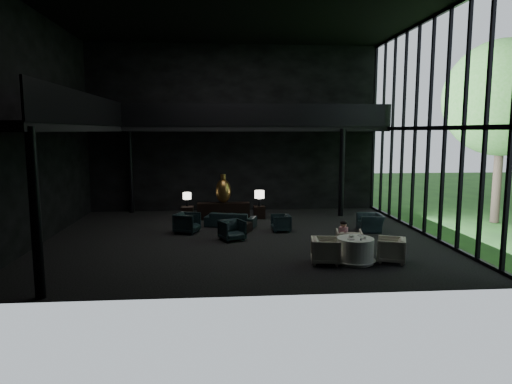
{
  "coord_description": "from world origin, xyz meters",
  "views": [
    {
      "loc": [
        -0.78,
        -16.36,
        3.9
      ],
      "look_at": [
        0.59,
        0.5,
        1.63
      ],
      "focal_mm": 32.0,
      "sensor_mm": 36.0,
      "label": 1
    }
  ],
  "objects": [
    {
      "name": "coffee_table",
      "position": [
        -0.02,
        0.97,
        0.18
      ],
      "size": [
        1.06,
        1.06,
        0.35
      ],
      "primitive_type": "cube",
      "rotation": [
        0.0,
        0.0,
        -0.43
      ],
      "color": "black",
      "rests_on": "floor"
    },
    {
      "name": "railing_left",
      "position": [
        -5.0,
        0.0,
        4.6
      ],
      "size": [
        0.06,
        12.0,
        1.0
      ],
      "primitive_type": "cube",
      "color": "black",
      "rests_on": "mezzanine_left"
    },
    {
      "name": "lounge_armchair_east",
      "position": [
        1.59,
        0.95,
        0.34
      ],
      "size": [
        0.65,
        0.69,
        0.69
      ],
      "primitive_type": "imported",
      "rotation": [
        0.0,
        0.0,
        -1.53
      ],
      "color": "black",
      "rests_on": "floor"
    },
    {
      "name": "plate_b",
      "position": [
        3.47,
        -3.18,
        0.76
      ],
      "size": [
        0.22,
        0.22,
        0.01
      ],
      "primitive_type": "cylinder",
      "rotation": [
        0.0,
        0.0,
        -0.09
      ],
      "color": "white",
      "rests_on": "dining_table"
    },
    {
      "name": "dining_chair_west",
      "position": [
        2.33,
        -3.46,
        0.46
      ],
      "size": [
        0.97,
        1.02,
        0.93
      ],
      "primitive_type": "imported",
      "rotation": [
        0.0,
        0.0,
        1.41
      ],
      "color": "#B6A995",
      "rests_on": "floor"
    },
    {
      "name": "saucer",
      "position": [
        3.42,
        -3.48,
        0.76
      ],
      "size": [
        0.16,
        0.16,
        0.01
      ],
      "primitive_type": "cylinder",
      "rotation": [
        0.0,
        0.0,
        -0.01
      ],
      "color": "white",
      "rests_on": "dining_table"
    },
    {
      "name": "bronze_urn",
      "position": [
        -0.61,
        3.66,
        1.28
      ],
      "size": [
        0.68,
        0.68,
        1.27
      ],
      "color": "#AC7F2B",
      "rests_on": "console"
    },
    {
      "name": "curtain_wall",
      "position": [
        6.95,
        0.0,
        4.0
      ],
      "size": [
        0.2,
        12.0,
        8.0
      ],
      "primitive_type": null,
      "color": "black",
      "rests_on": "ground"
    },
    {
      "name": "coffee_cup",
      "position": [
        3.47,
        -3.59,
        0.8
      ],
      "size": [
        0.1,
        0.1,
        0.07
      ],
      "primitive_type": "cylinder",
      "rotation": [
        0.0,
        0.0,
        -0.17
      ],
      "color": "white",
      "rests_on": "saucer"
    },
    {
      "name": "column_sw",
      "position": [
        -5.0,
        -5.7,
        2.0
      ],
      "size": [
        0.24,
        0.24,
        4.0
      ],
      "primitive_type": "cylinder",
      "color": "black",
      "rests_on": "floor"
    },
    {
      "name": "cereal_bowl",
      "position": [
        3.14,
        -3.34,
        0.79
      ],
      "size": [
        0.16,
        0.16,
        0.08
      ],
      "primitive_type": "ellipsoid",
      "color": "white",
      "rests_on": "dining_table"
    },
    {
      "name": "cream_pot",
      "position": [
        3.29,
        -3.77,
        0.78
      ],
      "size": [
        0.06,
        0.06,
        0.06
      ],
      "primitive_type": "cylinder",
      "rotation": [
        0.0,
        0.0,
        0.05
      ],
      "color": "#99999E",
      "rests_on": "dining_table"
    },
    {
      "name": "side_table_right",
      "position": [
        0.99,
        3.71,
        0.28
      ],
      "size": [
        0.51,
        0.51,
        0.56
      ],
      "primitive_type": "cube",
      "color": "black",
      "rests_on": "floor"
    },
    {
      "name": "window_armchair",
      "position": [
        5.09,
        0.7,
        0.43
      ],
      "size": [
        0.72,
        1.04,
        0.86
      ],
      "primitive_type": "imported",
      "rotation": [
        0.0,
        0.0,
        -1.65
      ],
      "color": "black",
      "rests_on": "floor"
    },
    {
      "name": "tree_near",
      "position": [
        11.0,
        2.0,
        5.23
      ],
      "size": [
        4.8,
        4.8,
        7.65
      ],
      "color": "#382D23",
      "rests_on": "garden_ground"
    },
    {
      "name": "column_ne",
      "position": [
        4.8,
        4.0,
        2.0
      ],
      "size": [
        0.24,
        0.24,
        4.0
      ],
      "primitive_type": "cylinder",
      "color": "black",
      "rests_on": "floor"
    },
    {
      "name": "ceiling",
      "position": [
        0.0,
        0.0,
        8.0
      ],
      "size": [
        14.0,
        12.0,
        0.02
      ],
      "primitive_type": "cube",
      "color": "black",
      "rests_on": "ground"
    },
    {
      "name": "railing_back",
      "position": [
        1.0,
        4.0,
        4.6
      ],
      "size": [
        12.0,
        0.06,
        1.0
      ],
      "primitive_type": "cube",
      "color": "black",
      "rests_on": "mezzanine_back"
    },
    {
      "name": "side_table_left",
      "position": [
        -2.21,
        3.61,
        0.3
      ],
      "size": [
        0.54,
        0.54,
        0.59
      ],
      "primitive_type": "cube",
      "color": "black",
      "rests_on": "floor"
    },
    {
      "name": "lounge_armchair_south",
      "position": [
        -0.34,
        -0.35,
        0.42
      ],
      "size": [
        1.07,
        1.04,
        0.85
      ],
      "primitive_type": "imported",
      "rotation": [
        0.0,
        0.0,
        0.42
      ],
      "color": "black",
      "rests_on": "floor"
    },
    {
      "name": "floor",
      "position": [
        0.0,
        0.0,
        0.0
      ],
      "size": [
        14.0,
        12.0,
        0.02
      ],
      "primitive_type": "cube",
      "color": "black",
      "rests_on": "ground"
    },
    {
      "name": "mezzanine_left",
      "position": [
        -6.0,
        0.0,
        4.0
      ],
      "size": [
        2.0,
        12.0,
        0.25
      ],
      "primitive_type": "cube",
      "color": "black",
      "rests_on": "wall_left"
    },
    {
      "name": "column_nw",
      "position": [
        -5.0,
        5.7,
        2.0
      ],
      "size": [
        0.24,
        0.24,
        4.0
      ],
      "primitive_type": "cylinder",
      "color": "black",
      "rests_on": "floor"
    },
    {
      "name": "dining_chair_east",
      "position": [
        4.31,
        -3.49,
        0.43
      ],
      "size": [
        1.04,
        1.07,
        0.86
      ],
      "primitive_type": "imported",
      "rotation": [
        0.0,
        0.0,
        -1.95
      ],
      "color": "beige",
      "rests_on": "floor"
    },
    {
      "name": "console",
      "position": [
        -0.61,
        3.64,
        0.37
      ],
      "size": [
        2.31,
        0.53,
        0.74
      ],
      "primitive_type": "cube",
      "color": "black",
      "rests_on": "floor"
    },
    {
      "name": "wall_back",
      "position": [
        0.0,
        6.0,
        4.0
      ],
      "size": [
        14.0,
        0.04,
        8.0
      ],
      "primitive_type": "cube",
      "color": "black",
      "rests_on": "ground"
    },
    {
      "name": "table_lamp_left",
      "position": [
        -2.21,
        3.71,
        1.03
      ],
      "size": [
        0.36,
        0.36,
        0.61
      ],
      "color": "black",
      "rests_on": "side_table_left"
    },
    {
      "name": "wall_front",
      "position": [
        0.0,
        -6.0,
        4.0
      ],
      "size": [
        14.0,
        0.04,
        8.0
      ],
      "primitive_type": "cube",
      "color": "black",
      "rests_on": "ground"
    },
    {
      "name": "wall_left",
      "position": [
        -7.0,
        0.0,
        4.0
      ],
      "size": [
        0.04,
        12.0,
        8.0
      ],
      "primitive_type": "cube",
      "color": "black",
      "rests_on": "ground"
    },
    {
      "name": "dining_table",
      "position": [
        3.22,
        -3.46,
        0.33
      ],
      "size": [
        1.23,
        1.23,
        0.75
      ],
      "color": "white",
      "rests_on": "floor"
    },
    {
      "name": "child",
      "position": [
        3.14,
        -2.44,
        0.76
      ],
      "size": [
        0.29,
        0.29,
        0.62
      ],
      "rotation": [
        0.0,
        0.0,
        3.14
      ],
      "color": "#F19FCA",
      "rests_on": "dining_chair_north"
    },
    {
      "name": "dining_chair_north",
      "position": [
        3.35,
        -2.37,
        0.44
      ],
      "size": [
        0.99,
        0.95,
        0.87
      ],
      "primitive_type": "imported",
      "rotation": [
        0.0,
        0.0,
        2.94
      ],
      "color": "#BCAD94",
      "rests_on": "floor"
    },
    {
      "name": "table_lamp_right",
      "position": [
        0.99,
        3.59,
        1.07
      ],
      "size": [
        0.43,
        0.43,
        0.71
      ],
      "color": "black",
      "rests_on": "side_table_right"
    },
    {
      "name": "lounge_armchair_west",
      "position": [
        -2.03,
        0.98,
        0.47
      ],
      "size": [
        1.12,
        1.15,
        0.95
      ],
      "primitive_type": "imported",
      "rotation": [
        0.0,
        0.0,
        1.23
      ],
      "color": "black",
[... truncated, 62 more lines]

